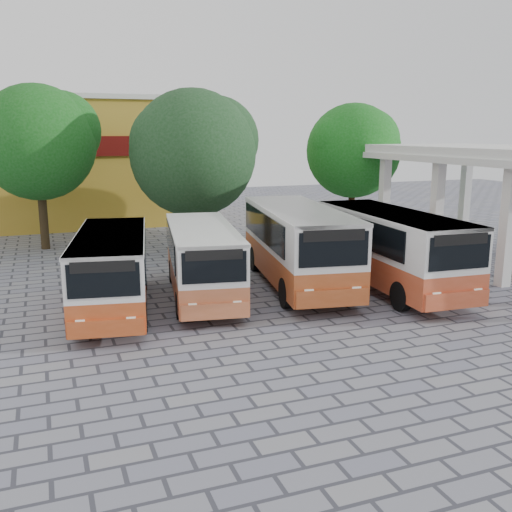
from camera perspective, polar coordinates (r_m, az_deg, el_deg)
name	(u,v)px	position (r m, az deg, el deg)	size (l,w,h in m)	color
ground	(353,322)	(18.86, 9.71, -6.56)	(90.00, 90.00, 0.00)	slate
shophouse_block	(9,161)	(41.42, -23.43, 8.70)	(20.40, 10.40, 8.30)	#AD8723
bus_far_left	(112,266)	(20.04, -14.20, -1.02)	(3.50, 7.75, 2.68)	#B9461A
bus_centre_left	(202,257)	(21.04, -5.38, -0.08)	(3.45, 7.72, 2.67)	#C16239
bus_centre_right	(298,241)	(22.59, 4.19, 1.49)	(4.01, 9.05, 3.14)	#B44D1F
bus_far_right	(391,245)	(22.76, 13.36, 1.10)	(3.03, 8.52, 3.02)	#C14A27
tree_left	(39,139)	(31.54, -20.90, 10.91)	(6.16, 5.86, 8.45)	#372B18
tree_middle	(194,149)	(29.84, -6.18, 10.61)	(6.82, 6.49, 8.23)	#31220D
tree_right	(354,148)	(34.18, 9.80, 10.63)	(5.72, 5.45, 7.69)	black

